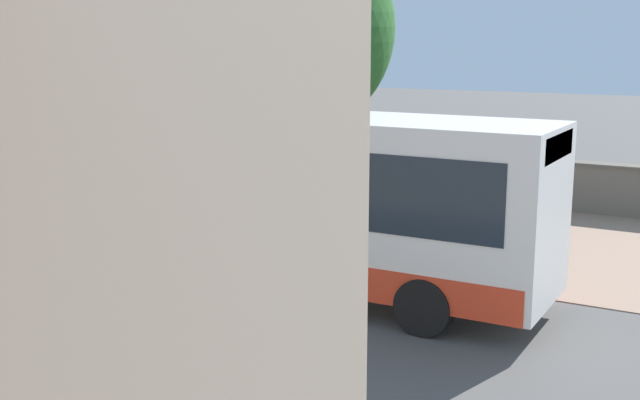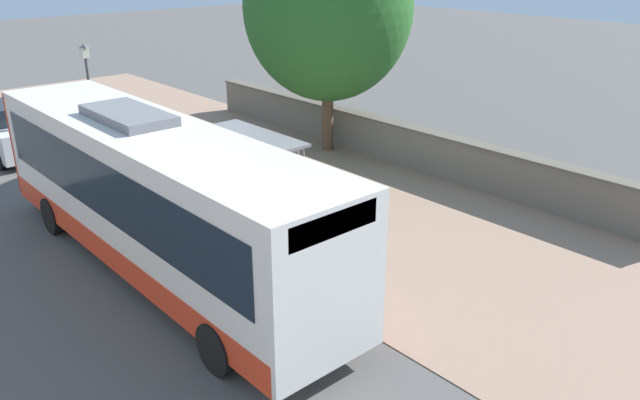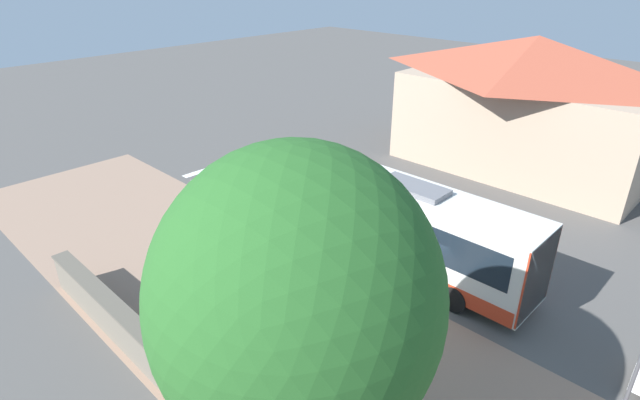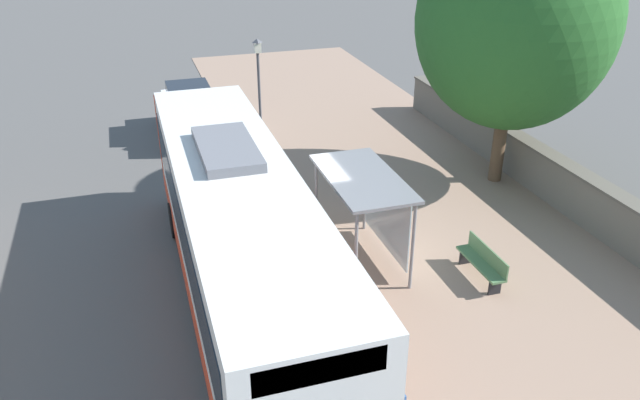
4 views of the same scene
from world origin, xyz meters
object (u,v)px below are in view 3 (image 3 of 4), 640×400
at_px(street_lamp_near, 640,361).
at_px(shade_tree, 297,300).
at_px(bus_shelter, 355,258).
at_px(bus, 392,219).
at_px(bench, 272,304).
at_px(pedestrian, 280,212).

bearing_deg(street_lamp_near, shade_tree, 142.46).
relative_size(bus_shelter, shade_tree, 0.40).
bearing_deg(shade_tree, street_lamp_near, -37.54).
xyz_separation_m(bus, shade_tree, (-9.41, -4.36, 3.33)).
bearing_deg(street_lamp_near, bench, 107.83).
xyz_separation_m(bus, bench, (-5.91, 0.72, -1.44)).
bearing_deg(bus_shelter, pedestrian, 72.68).
bearing_deg(bus_shelter, bus, 15.56).
bearing_deg(street_lamp_near, pedestrian, 85.98).
relative_size(pedestrian, street_lamp_near, 0.41).
relative_size(pedestrian, shade_tree, 0.19).
xyz_separation_m(bus_shelter, shade_tree, (-5.95, -3.39, 3.20)).
distance_m(bus, bus_shelter, 3.59).
relative_size(bus_shelter, pedestrian, 2.05).
bearing_deg(bench, shade_tree, -124.52).
height_order(bus_shelter, street_lamp_near, street_lamp_near).
height_order(pedestrian, street_lamp_near, street_lamp_near).
height_order(pedestrian, shade_tree, shade_tree).
distance_m(bus, pedestrian, 5.44).
bearing_deg(bench, street_lamp_near, -72.17).
bearing_deg(bench, bus_shelter, -34.54).
relative_size(bus, bus_shelter, 3.56).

